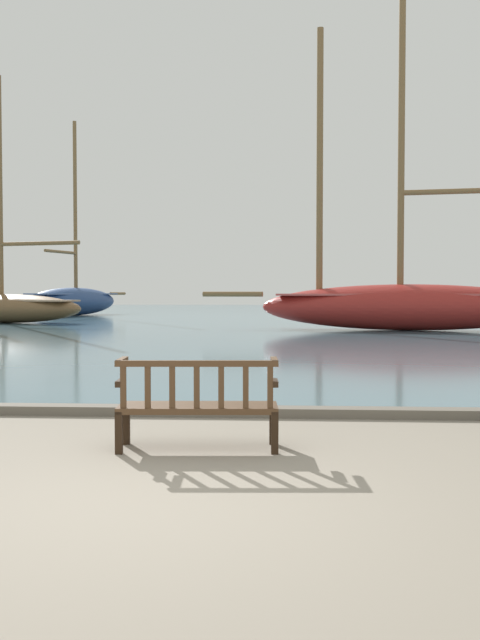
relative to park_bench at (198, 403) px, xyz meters
name	(u,v)px	position (x,y,z in m)	size (l,w,h in m)	color
ground_plane	(148,504)	(-0.15, -1.87, -0.47)	(160.00, 160.00, 0.00)	gray
harbor_water	(269,315)	(-0.15, 42.13, -0.43)	(100.00, 80.00, 0.08)	slate
quay_edge_kerb	(205,411)	(-0.15, 1.98, -0.41)	(40.00, 0.30, 0.12)	#675F54
park_bench	(198,403)	(0.00, 0.00, 0.00)	(1.63, 0.61, 0.92)	black
sailboat_far_port	(407,299)	(5.81, 21.81, 0.86)	(14.44, 4.39, 17.21)	maroon
sailboat_outer_starboard	(4,304)	(-13.10, 27.75, 0.57)	(8.78, 4.35, 12.27)	brown
sailboat_nearest_starboard	(74,300)	(-13.02, 39.37, 0.65)	(5.05, 11.31, 12.83)	navy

